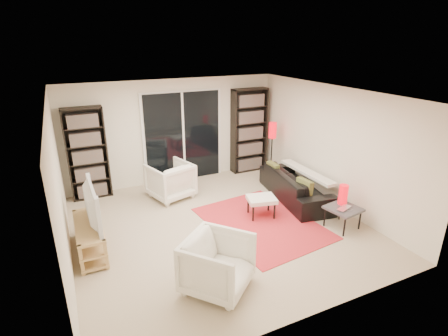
{
  "coord_description": "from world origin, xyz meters",
  "views": [
    {
      "loc": [
        -2.3,
        -5.14,
        3.25
      ],
      "look_at": [
        0.25,
        0.3,
        1.0
      ],
      "focal_mm": 28.0,
      "sensor_mm": 36.0,
      "label": 1
    }
  ],
  "objects": [
    {
      "name": "wall_back",
      "position": [
        0.0,
        2.5,
        1.2
      ],
      "size": [
        5.0,
        0.02,
        2.4
      ],
      "primitive_type": "cube",
      "color": "#F0E7CE",
      "rests_on": "ground"
    },
    {
      "name": "rug",
      "position": [
        0.77,
        -0.24,
        0.01
      ],
      "size": [
        2.0,
        2.54,
        0.01
      ],
      "primitive_type": "cube",
      "rotation": [
        0.0,
        0.0,
        0.11
      ],
      "color": "red",
      "rests_on": "floor"
    },
    {
      "name": "wall_front",
      "position": [
        0.0,
        -2.5,
        1.2
      ],
      "size": [
        5.0,
        0.02,
        2.4
      ],
      "primitive_type": "cube",
      "color": "#F0E7CE",
      "rests_on": "ground"
    },
    {
      "name": "ottoman",
      "position": [
        0.9,
        0.01,
        0.34
      ],
      "size": [
        0.61,
        0.54,
        0.4
      ],
      "color": "white",
      "rests_on": "floor"
    },
    {
      "name": "wall_left",
      "position": [
        -2.5,
        0.0,
        1.2
      ],
      "size": [
        0.02,
        5.0,
        2.4
      ],
      "primitive_type": "cube",
      "color": "#F0E7CE",
      "rests_on": "ground"
    },
    {
      "name": "floor",
      "position": [
        0.0,
        0.0,
        0.0
      ],
      "size": [
        5.0,
        5.0,
        0.0
      ],
      "primitive_type": "plane",
      "color": "beige",
      "rests_on": "ground"
    },
    {
      "name": "armchair_front",
      "position": [
        -0.7,
        -1.53,
        0.39
      ],
      "size": [
        1.18,
        1.18,
        0.77
      ],
      "primitive_type": "imported",
      "rotation": [
        0.0,
        0.0,
        0.71
      ],
      "color": "white",
      "rests_on": "floor"
    },
    {
      "name": "sliding_door",
      "position": [
        0.2,
        2.46,
        1.05
      ],
      "size": [
        1.92,
        0.08,
        2.16
      ],
      "color": "white",
      "rests_on": "ground"
    },
    {
      "name": "tv",
      "position": [
        -2.17,
        0.14,
        0.82
      ],
      "size": [
        0.17,
        1.13,
        0.65
      ],
      "primitive_type": "imported",
      "rotation": [
        0.0,
        0.0,
        1.59
      ],
      "color": "black",
      "rests_on": "tv_stand"
    },
    {
      "name": "floor_lamp",
      "position": [
        2.16,
        1.66,
        1.05
      ],
      "size": [
        0.21,
        0.21,
        1.38
      ],
      "color": "black",
      "rests_on": "floor"
    },
    {
      "name": "laptop",
      "position": [
        2.0,
        -1.07,
        0.41
      ],
      "size": [
        0.37,
        0.3,
        0.03
      ],
      "primitive_type": "imported",
      "rotation": [
        0.0,
        0.0,
        0.34
      ],
      "color": "silver",
      "rests_on": "side_table"
    },
    {
      "name": "wall_right",
      "position": [
        2.5,
        0.0,
        1.2
      ],
      "size": [
        0.02,
        5.0,
        2.4
      ],
      "primitive_type": "cube",
      "color": "#F0E7CE",
      "rests_on": "ground"
    },
    {
      "name": "table_lamp",
      "position": [
        2.1,
        -0.85,
        0.58
      ],
      "size": [
        0.16,
        0.16,
        0.37
      ],
      "primitive_type": "cylinder",
      "color": "red",
      "rests_on": "side_table"
    },
    {
      "name": "tv_stand",
      "position": [
        -2.19,
        0.14,
        0.26
      ],
      "size": [
        0.4,
        1.25,
        0.5
      ],
      "color": "tan",
      "rests_on": "floor"
    },
    {
      "name": "bookshelf_right",
      "position": [
        1.9,
        2.33,
        1.05
      ],
      "size": [
        0.9,
        0.3,
        2.1
      ],
      "color": "black",
      "rests_on": "ground"
    },
    {
      "name": "side_table",
      "position": [
        2.01,
        -0.99,
        0.36
      ],
      "size": [
        0.62,
        0.62,
        0.4
      ],
      "color": "#444448",
      "rests_on": "floor"
    },
    {
      "name": "ceiling",
      "position": [
        0.0,
        0.0,
        2.4
      ],
      "size": [
        5.0,
        5.0,
        0.02
      ],
      "primitive_type": "cube",
      "color": "white",
      "rests_on": "wall_back"
    },
    {
      "name": "sofa",
      "position": [
        1.98,
        0.39,
        0.3
      ],
      "size": [
        1.12,
        2.18,
        0.61
      ],
      "primitive_type": "imported",
      "rotation": [
        0.0,
        0.0,
        1.42
      ],
      "color": "black",
      "rests_on": "floor"
    },
    {
      "name": "armchair_back",
      "position": [
        -0.42,
        1.59,
        0.39
      ],
      "size": [
        1.03,
        1.05,
        0.77
      ],
      "primitive_type": "imported",
      "rotation": [
        0.0,
        0.0,
        3.43
      ],
      "color": "white",
      "rests_on": "floor"
    },
    {
      "name": "bookshelf_left",
      "position": [
        -1.95,
        2.33,
        0.98
      ],
      "size": [
        0.8,
        0.3,
        1.95
      ],
      "color": "black",
      "rests_on": "ground"
    }
  ]
}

